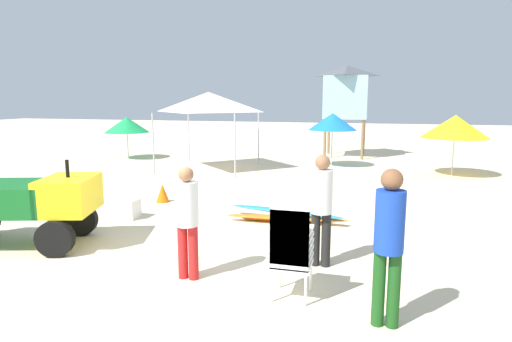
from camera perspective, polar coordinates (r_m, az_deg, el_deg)
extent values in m
plane|color=beige|center=(7.00, -13.59, -11.85)|extent=(80.00, 80.00, 0.00)
cube|color=yellow|center=(8.05, -23.38, -2.87)|extent=(1.09, 1.29, 0.60)
cylinder|color=black|center=(7.97, -23.60, 0.30)|extent=(0.07, 0.07, 0.30)
cylinder|color=black|center=(8.70, -22.10, -5.96)|extent=(0.63, 0.35, 0.60)
cylinder|color=black|center=(7.72, -24.94, -8.08)|extent=(0.63, 0.35, 0.60)
cube|color=white|center=(5.65, 4.79, -12.08)|extent=(0.48, 0.48, 0.04)
cube|color=white|center=(5.38, 4.38, -10.94)|extent=(0.48, 0.04, 0.40)
cube|color=white|center=(5.62, 4.80, -11.23)|extent=(0.48, 0.48, 0.04)
cube|color=white|center=(5.35, 4.39, -10.04)|extent=(0.48, 0.04, 0.40)
cube|color=white|center=(5.59, 4.81, -10.37)|extent=(0.48, 0.48, 0.04)
cube|color=white|center=(5.32, 4.40, -9.13)|extent=(0.48, 0.04, 0.40)
cube|color=white|center=(5.56, 4.82, -9.50)|extent=(0.48, 0.48, 0.04)
cube|color=white|center=(5.29, 4.41, -8.20)|extent=(0.48, 0.04, 0.40)
cube|color=white|center=(5.53, 4.84, -8.61)|extent=(0.48, 0.48, 0.04)
cube|color=white|center=(5.26, 4.43, -7.27)|extent=(0.48, 0.04, 0.40)
cube|color=white|center=(5.50, 4.85, -7.72)|extent=(0.48, 0.48, 0.04)
cube|color=white|center=(5.24, 4.44, -6.33)|extent=(0.48, 0.04, 0.40)
cylinder|color=white|center=(5.90, 7.20, -13.58)|extent=(0.04, 0.04, 0.42)
cylinder|color=white|center=(5.97, 3.10, -13.25)|extent=(0.04, 0.04, 0.42)
cylinder|color=white|center=(5.52, 6.56, -15.26)|extent=(0.04, 0.04, 0.42)
cylinder|color=white|center=(5.59, 2.15, -14.86)|extent=(0.04, 0.04, 0.42)
ellipsoid|color=orange|center=(9.08, 4.19, -6.34)|extent=(1.95, 0.60, 0.08)
ellipsoid|color=orange|center=(8.87, 4.02, -6.18)|extent=(2.51, 0.48, 0.08)
ellipsoid|color=#268CCC|center=(9.06, 3.83, -5.32)|extent=(2.50, 0.70, 0.08)
cylinder|color=black|center=(6.71, 7.82, -8.86)|extent=(0.14, 0.14, 0.83)
cylinder|color=black|center=(6.69, 9.20, -8.94)|extent=(0.14, 0.14, 0.83)
cylinder|color=white|center=(6.50, 8.67, -2.69)|extent=(0.32, 0.32, 0.65)
sphere|color=#9E6B47|center=(6.42, 8.77, 1.14)|extent=(0.22, 0.22, 0.22)
cylinder|color=#194C19|center=(5.17, 15.85, -14.64)|extent=(0.14, 0.14, 0.87)
cylinder|color=#194C19|center=(5.18, 17.68, -14.71)|extent=(0.14, 0.14, 0.87)
cylinder|color=#193FB2|center=(4.91, 17.20, -6.37)|extent=(0.32, 0.32, 0.69)
sphere|color=brown|center=(4.81, 17.47, -1.08)|extent=(0.23, 0.23, 0.23)
cylinder|color=red|center=(6.29, -9.61, -10.40)|extent=(0.14, 0.14, 0.78)
cylinder|color=red|center=(6.23, -8.25, -10.58)|extent=(0.14, 0.14, 0.78)
cylinder|color=white|center=(6.06, -9.11, -4.28)|extent=(0.32, 0.32, 0.62)
sphere|color=#9E6B47|center=(5.97, -9.21, -0.43)|extent=(0.21, 0.21, 0.21)
cylinder|color=#B2B2B7|center=(14.88, -13.37, 3.53)|extent=(0.05, 0.05, 2.05)
cylinder|color=#B2B2B7|center=(13.74, -2.79, 3.29)|extent=(0.05, 0.05, 2.05)
cylinder|color=#B2B2B7|center=(17.44, -8.85, 4.52)|extent=(0.05, 0.05, 2.05)
cylinder|color=#B2B2B7|center=(16.48, 0.32, 4.34)|extent=(0.05, 0.05, 2.05)
pyramid|color=silver|center=(15.50, -6.27, 9.03)|extent=(2.87, 2.87, 0.69)
cylinder|color=olive|center=(18.64, 9.05, 4.22)|extent=(0.12, 0.12, 1.66)
cylinder|color=olive|center=(18.54, 13.86, 4.03)|extent=(0.12, 0.12, 1.66)
cylinder|color=olive|center=(20.19, 9.54, 4.60)|extent=(0.12, 0.12, 1.66)
cylinder|color=olive|center=(20.09, 13.98, 4.43)|extent=(0.12, 0.12, 1.66)
cube|color=#9BCCE1|center=(19.28, 11.78, 9.46)|extent=(1.80, 1.80, 1.80)
pyramid|color=#4C5156|center=(19.31, 11.90, 12.79)|extent=(1.98, 1.98, 0.45)
cylinder|color=beige|center=(15.58, 24.59, 3.05)|extent=(0.04, 0.04, 1.99)
cone|color=yellow|center=(15.53, 24.75, 5.34)|extent=(2.11, 2.11, 0.74)
cylinder|color=beige|center=(19.04, -16.57, 4.19)|extent=(0.04, 0.04, 1.75)
cone|color=#19994C|center=(19.00, -16.65, 5.86)|extent=(1.84, 1.84, 0.65)
cylinder|color=beige|center=(16.31, 9.97, 4.03)|extent=(0.04, 0.04, 1.99)
cone|color=blue|center=(16.26, 10.04, 6.43)|extent=(1.78, 1.78, 0.62)
cone|color=orange|center=(10.88, -12.20, -2.84)|extent=(0.32, 0.32, 0.45)
cube|color=white|center=(9.64, -16.74, -4.79)|extent=(0.52, 0.38, 0.40)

